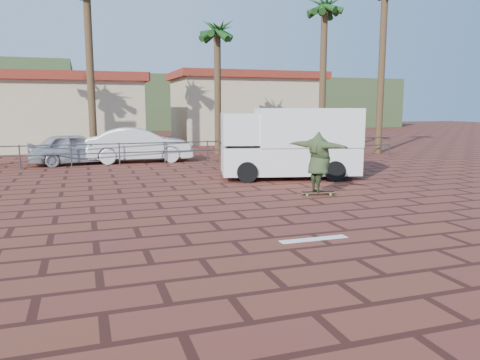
% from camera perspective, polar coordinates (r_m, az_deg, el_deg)
% --- Properties ---
extents(ground, '(120.00, 120.00, 0.00)m').
position_cam_1_polar(ground, '(10.06, 2.24, -5.78)').
color(ground, '#5E271F').
rests_on(ground, ground).
extents(paint_stripe, '(1.40, 0.22, 0.01)m').
position_cam_1_polar(paint_stripe, '(9.28, 8.97, -7.13)').
color(paint_stripe, white).
rests_on(paint_stripe, ground).
extents(guardrail, '(24.06, 0.06, 1.00)m').
position_cam_1_polar(guardrail, '(21.46, -9.17, 3.80)').
color(guardrail, '#47494F').
rests_on(guardrail, ground).
extents(palm_center, '(2.40, 2.40, 7.75)m').
position_cam_1_polar(palm_center, '(25.85, -2.79, 17.39)').
color(palm_center, brown).
rests_on(palm_center, ground).
extents(palm_right, '(2.40, 2.40, 9.05)m').
position_cam_1_polar(palm_right, '(26.72, 10.28, 19.63)').
color(palm_right, brown).
rests_on(palm_right, ground).
extents(building_west, '(12.60, 7.60, 4.50)m').
position_cam_1_polar(building_west, '(31.21, -23.38, 7.70)').
color(building_west, beige).
rests_on(building_west, ground).
extents(building_east, '(10.60, 6.60, 5.00)m').
position_cam_1_polar(building_east, '(35.03, 0.62, 8.90)').
color(building_east, beige).
rests_on(building_east, ground).
extents(hill_front, '(70.00, 18.00, 6.00)m').
position_cam_1_polar(hill_front, '(59.20, -15.33, 9.05)').
color(hill_front, '#384C28').
rests_on(hill_front, ground).
extents(longboard, '(1.04, 0.43, 0.10)m').
position_cam_1_polar(longboard, '(13.83, 9.48, -1.49)').
color(longboard, olive).
rests_on(longboard, ground).
extents(skateboarder, '(1.34, 2.21, 1.75)m').
position_cam_1_polar(skateboarder, '(13.70, 9.57, 2.18)').
color(skateboarder, '#314123').
rests_on(skateboarder, longboard).
extents(campervan, '(5.16, 3.09, 2.50)m').
position_cam_1_polar(campervan, '(16.91, 6.15, 4.68)').
color(campervan, white).
rests_on(campervan, ground).
extents(car_silver, '(4.31, 2.28, 1.40)m').
position_cam_1_polar(car_silver, '(22.18, -19.33, 3.63)').
color(car_silver, '#A9ACB0').
rests_on(car_silver, ground).
extents(car_white, '(4.89, 1.94, 1.58)m').
position_cam_1_polar(car_white, '(22.31, -12.14, 4.19)').
color(car_white, silver).
rests_on(car_white, ground).
extents(street_sign, '(0.41, 0.20, 2.11)m').
position_cam_1_polar(street_sign, '(21.97, 11.06, 5.94)').
color(street_sign, gray).
rests_on(street_sign, ground).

